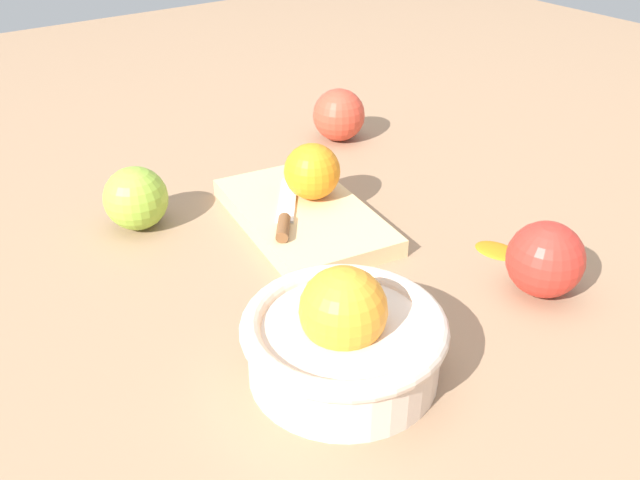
% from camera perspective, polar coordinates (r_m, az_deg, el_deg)
% --- Properties ---
extents(ground_plane, '(2.40, 2.40, 0.00)m').
position_cam_1_polar(ground_plane, '(0.80, 2.10, -0.18)').
color(ground_plane, '#997556').
extents(bowl, '(0.18, 0.18, 0.11)m').
position_cam_1_polar(bowl, '(0.60, 1.96, -8.00)').
color(bowl, beige).
rests_on(bowl, ground_plane).
extents(cutting_board, '(0.26, 0.18, 0.02)m').
position_cam_1_polar(cutting_board, '(0.84, -1.37, 2.00)').
color(cutting_board, '#DBB77F').
rests_on(cutting_board, ground_plane).
extents(orange_on_board, '(0.07, 0.07, 0.07)m').
position_cam_1_polar(orange_on_board, '(0.84, -0.65, 5.65)').
color(orange_on_board, orange).
rests_on(orange_on_board, cutting_board).
extents(knife, '(0.13, 0.11, 0.01)m').
position_cam_1_polar(knife, '(0.81, -2.88, 2.05)').
color(knife, silver).
rests_on(knife, cutting_board).
extents(apple_back_right, '(0.08, 0.08, 0.08)m').
position_cam_1_polar(apple_back_right, '(0.85, -14.88, 3.33)').
color(apple_back_right, '#8EB738').
rests_on(apple_back_right, ground_plane).
extents(apple_front_right, '(0.08, 0.08, 0.08)m').
position_cam_1_polar(apple_front_right, '(1.06, 1.56, 10.23)').
color(apple_front_right, '#D6422D').
rests_on(apple_front_right, ground_plane).
extents(apple_front_left, '(0.08, 0.08, 0.08)m').
position_cam_1_polar(apple_front_left, '(0.74, 18.01, -1.53)').
color(apple_front_left, red).
rests_on(apple_front_left, ground_plane).
extents(citrus_peel, '(0.06, 0.05, 0.01)m').
position_cam_1_polar(citrus_peel, '(0.81, 14.36, -0.64)').
color(citrus_peel, orange).
rests_on(citrus_peel, ground_plane).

